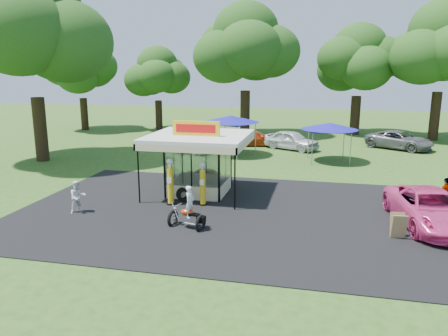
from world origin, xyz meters
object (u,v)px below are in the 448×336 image
Objects in this scene: kiosk_car at (209,176)px; tent_west at (230,119)px; gas_station_kiosk at (199,163)px; gas_pump_left at (170,183)px; bg_car_c at (292,140)px; gas_pump_right at (203,185)px; bg_car_b at (256,138)px; pink_sedan at (431,209)px; spectator_east_b at (446,195)px; motorcycle at (189,211)px; spectator_west at (78,197)px; bg_car_d at (399,140)px; a_frame_sign at (398,226)px; bg_car_a at (185,144)px; tent_east at (330,126)px.

tent_west reaches higher than kiosk_car.
gas_station_kiosk reaches higher than gas_pump_left.
bg_car_c is (4.94, 17.40, -0.36)m from gas_pump_left.
bg_car_b is at bearing 90.17° from gas_pump_right.
bg_car_c reaches higher than pink_sedan.
gas_pump_left is at bearing -21.64° from spectator_east_b.
motorcycle is 5.99m from spectator_west.
gas_pump_right is at bearing -84.06° from tent_west.
bg_car_d is at bearing 52.45° from gas_station_kiosk.
gas_pump_left is 12.41m from pink_sedan.
bg_car_c is at bearing -17.78° from kiosk_car.
a_frame_sign is (8.85, 0.78, -0.24)m from motorcycle.
bg_car_b is at bearing -3.04° from kiosk_car.
gas_station_kiosk is 12.48m from bg_car_a.
tent_east is at bearing -76.43° from bg_car_a.
bg_car_a is at bearing 122.09° from motorcycle.
bg_car_d is (18.17, 21.96, -0.02)m from spectator_west.
pink_sedan is at bearing -49.51° from tent_west.
tent_east reaches higher than spectator_west.
kiosk_car is at bearing 90.00° from gas_station_kiosk.
gas_pump_left is at bearing 168.64° from pink_sedan.
spectator_west is (-16.41, -1.80, -0.01)m from pink_sedan.
bg_car_d is (12.24, 22.82, -0.00)m from motorcycle.
pink_sedan is at bearing -42.42° from spectator_west.
spectator_west is 19.44m from tent_east.
a_frame_sign is 5.07m from spectator_east_b.
a_frame_sign is at bearing -48.98° from spectator_west.
kiosk_car is 0.50× the size of bg_car_d.
pink_sedan is at bearing -3.61° from gas_pump_right.
bg_car_d is at bearing 1.71° from spectator_west.
pink_sedan reaches higher than kiosk_car.
gas_station_kiosk is 2.66× the size of motorcycle.
gas_pump_right is (0.80, -2.16, -0.66)m from gas_station_kiosk.
a_frame_sign is at bearing -156.36° from bg_car_d.
bg_car_d reaches higher than bg_car_b.
a_frame_sign is 14.78m from spectator_west.
spectator_west is at bearing -104.82° from tent_west.
tent_east is (6.44, -5.72, 2.01)m from bg_car_b.
pink_sedan is 16.51m from spectator_west.
bg_car_b is at bearing 127.39° from bg_car_d.
pink_sedan is (11.55, -2.84, -0.96)m from gas_station_kiosk.
gas_pump_left reaches higher than spectator_west.
spectator_west reaches higher than bg_car_d.
gas_station_kiosk is at bearing 164.51° from bg_car_b.
spectator_west is 0.29× the size of bg_car_d.
a_frame_sign is 0.19× the size of bg_car_d.
spectator_east_b is at bearing -157.23° from bg_car_b.
motorcycle is 1.89× the size of a_frame_sign.
bg_car_d is at bearing 57.28° from gas_pump_right.
tent_west is at bearing 117.02° from a_frame_sign.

